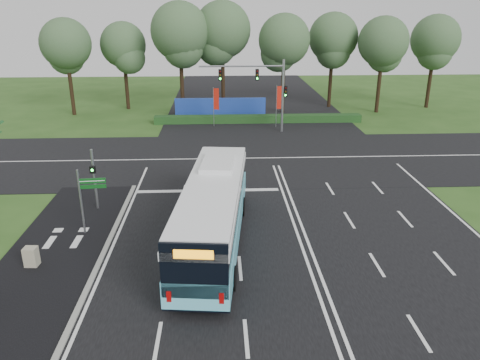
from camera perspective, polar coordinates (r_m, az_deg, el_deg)
The scene contains 15 objects.
ground at distance 27.33m, azimuth 6.47°, elevation -5.09°, with size 120.00×120.00×0.00m, color #294D19.
road_main at distance 27.32m, azimuth 6.47°, elevation -5.06°, with size 20.00×120.00×0.04m, color black.
road_cross at distance 38.39m, azimuth 3.76°, elevation 2.68°, with size 120.00×14.00×0.05m, color black.
bike_path at distance 25.71m, azimuth -21.39°, elevation -8.16°, with size 5.00×18.00×0.06m, color black.
kerb_strip at distance 25.02m, azimuth -16.14°, elevation -8.24°, with size 0.25×18.00×0.12m, color gray.
city_bus at distance 23.97m, azimuth -3.27°, elevation -3.85°, with size 4.04×13.20×3.73m.
pedestrian_signal at distance 29.32m, azimuth -17.36°, elevation 0.31°, with size 0.35×0.43×3.83m.
street_sign at distance 26.19m, azimuth -18.21°, elevation -1.58°, with size 1.45×0.20×3.72m.
utility_cabinet at distance 24.66m, azimuth -24.09°, elevation -8.58°, with size 0.61×0.50×1.01m, color #A29B82.
banner_flag_left at distance 48.16m, azimuth -2.99°, elevation 9.58°, with size 0.59×0.17×4.03m.
banner_flag_mid at distance 47.98m, azimuth 4.74°, elevation 9.70°, with size 0.62×0.18×4.29m.
traffic_light_gantry at distance 45.59m, azimuth 2.99°, elevation 11.54°, with size 8.41×0.28×7.00m.
hedge at distance 50.29m, azimuth 2.23°, elevation 7.45°, with size 22.00×1.20×0.80m, color #153C17.
blue_hoarding at distance 52.41m, azimuth -2.40°, elevation 8.77°, with size 10.00×0.30×2.20m, color #1D3B9D.
eucalyptus_row at distance 55.12m, azimuth 1.78°, elevation 16.96°, with size 47.61×9.09×12.40m.
Camera 1 is at (-4.19, -24.32, 11.75)m, focal length 35.00 mm.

